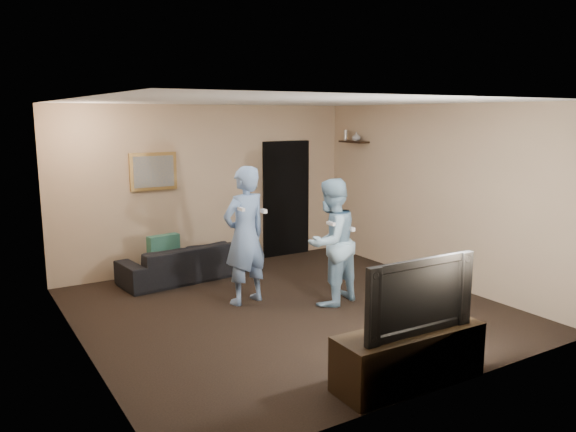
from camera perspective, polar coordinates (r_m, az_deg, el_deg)
ground at (r=7.25m, az=0.17°, el=-9.47°), size 5.00×5.00×0.00m
ceiling at (r=6.82m, az=0.18°, el=11.56°), size 5.00×5.00×0.04m
wall_back at (r=9.12m, az=-8.11°, el=2.94°), size 5.00×0.04×2.60m
wall_front at (r=5.00m, az=15.40°, el=-3.35°), size 5.00×0.04×2.60m
wall_left at (r=6.01m, az=-20.55°, el=-1.39°), size 0.04×5.00×2.60m
wall_right at (r=8.48m, az=14.72°, el=2.16°), size 0.04×5.00×2.60m
sofa at (r=8.57m, az=-10.70°, el=-4.63°), size 1.90×0.91×0.54m
throw_pillow at (r=8.43m, az=-12.52°, el=-3.47°), size 0.49×0.22×0.47m
painting_frame at (r=8.74m, az=-13.52°, el=4.43°), size 0.72×0.05×0.57m
painting_canvas at (r=8.72m, az=-13.47°, el=4.41°), size 0.62×0.01×0.47m
doorway at (r=9.79m, az=-0.19°, el=1.77°), size 0.90×0.06×2.00m
light_switch at (r=9.46m, az=-3.31°, el=3.29°), size 0.08×0.02×0.12m
wall_shelf at (r=9.68m, az=6.70°, el=7.49°), size 0.20×0.60×0.03m
shelf_vase at (r=9.62m, az=6.95°, el=8.01°), size 0.15×0.15×0.15m
shelf_figurine at (r=9.86m, az=5.87°, el=8.17°), size 0.06×0.06×0.18m
tv_console at (r=5.43m, az=12.18°, el=-13.82°), size 1.48×0.51×0.53m
television at (r=5.22m, az=12.43°, el=-7.69°), size 1.21×0.19×0.69m
wii_player_left at (r=7.29m, az=-4.40°, el=-1.98°), size 0.74×0.57×1.81m
wii_player_right at (r=7.27m, az=4.37°, el=-2.66°), size 0.95×0.83×1.65m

